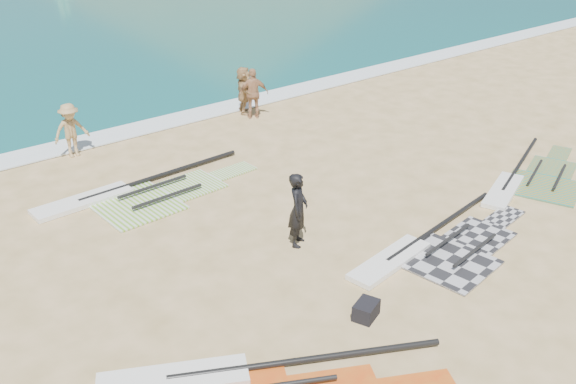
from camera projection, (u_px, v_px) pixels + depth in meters
ground at (450, 289)px, 13.10m from camera, size 300.00×300.00×0.00m
surf_line at (159, 125)px, 21.71m from camera, size 300.00×1.20×0.04m
rig_grey at (434, 250)px, 14.38m from camera, size 5.54×2.48×0.20m
rig_green at (135, 194)px, 16.87m from camera, size 6.14×2.44×0.20m
rig_orange at (529, 180)px, 17.64m from camera, size 5.37×3.20×0.20m
gear_bag_near at (366, 310)px, 12.21m from camera, size 0.62×0.54×0.33m
person_wetsuit at (298, 210)px, 14.33m from camera, size 0.77×0.73×1.76m
beachgoer_mid at (71, 130)px, 18.94m from camera, size 1.07×0.62×1.64m
beachgoer_back at (253, 94)px, 21.94m from camera, size 1.11×0.83×1.75m
beachgoer_right at (244, 90)px, 22.43m from camera, size 1.10×1.61×1.67m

